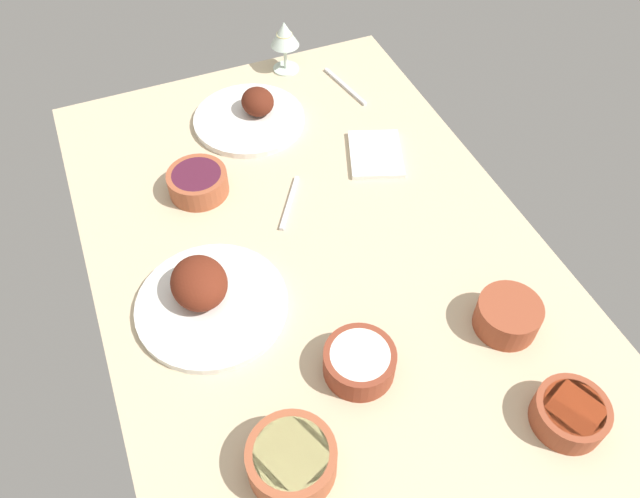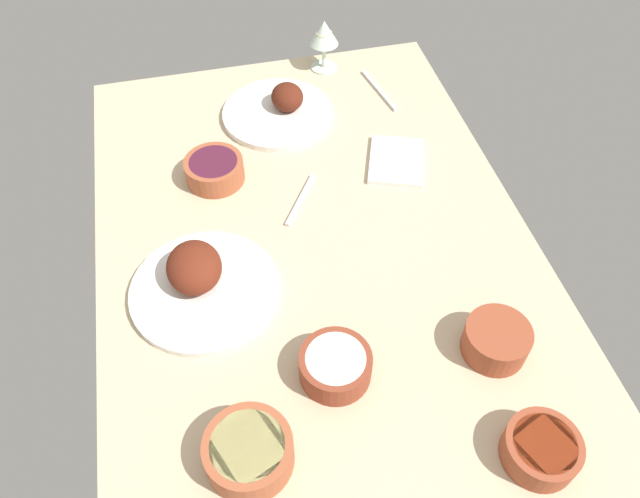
# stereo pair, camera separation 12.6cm
# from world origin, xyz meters

# --- Properties ---
(dining_table) EXTENTS (1.40, 0.90, 0.04)m
(dining_table) POSITION_xyz_m (0.00, 0.00, 0.02)
(dining_table) COLOR #C6B28E
(dining_table) RESTS_ON ground
(plate_center_main) EXTENTS (0.28, 0.28, 0.08)m
(plate_center_main) POSITION_xyz_m (-0.47, 0.01, 0.06)
(plate_center_main) COLOR silver
(plate_center_main) RESTS_ON dining_table
(plate_near_viewer) EXTENTS (0.29, 0.29, 0.09)m
(plate_near_viewer) POSITION_xyz_m (0.03, -0.25, 0.07)
(plate_near_viewer) COLOR silver
(plate_near_viewer) RESTS_ON dining_table
(bowl_sauce) EXTENTS (0.12, 0.12, 0.05)m
(bowl_sauce) POSITION_xyz_m (0.49, 0.25, 0.07)
(bowl_sauce) COLOR brown
(bowl_sauce) RESTS_ON dining_table
(bowl_potatoes) EXTENTS (0.14, 0.14, 0.06)m
(bowl_potatoes) POSITION_xyz_m (0.39, -0.21, 0.07)
(bowl_potatoes) COLOR #A35133
(bowl_potatoes) RESTS_ON dining_table
(bowl_soup) EXTENTS (0.12, 0.12, 0.06)m
(bowl_soup) POSITION_xyz_m (0.29, 0.26, 0.07)
(bowl_soup) COLOR brown
(bowl_soup) RESTS_ON dining_table
(bowl_cream) EXTENTS (0.13, 0.13, 0.06)m
(bowl_cream) POSITION_xyz_m (0.27, -0.04, 0.07)
(bowl_cream) COLOR brown
(bowl_cream) RESTS_ON dining_table
(bowl_onions) EXTENTS (0.13, 0.13, 0.05)m
(bowl_onions) POSITION_xyz_m (-0.27, -0.18, 0.07)
(bowl_onions) COLOR #A35133
(bowl_onions) RESTS_ON dining_table
(wine_glass) EXTENTS (0.08, 0.08, 0.14)m
(wine_glass) POSITION_xyz_m (-0.64, 0.16, 0.14)
(wine_glass) COLOR silver
(wine_glass) RESTS_ON dining_table
(folded_napkin) EXTENTS (0.19, 0.17, 0.01)m
(folded_napkin) POSITION_xyz_m (-0.23, 0.24, 0.05)
(folded_napkin) COLOR white
(folded_napkin) RESTS_ON dining_table
(fork_loose) EXTENTS (0.14, 0.10, 0.01)m
(fork_loose) POSITION_xyz_m (-0.16, -0.01, 0.04)
(fork_loose) COLOR silver
(fork_loose) RESTS_ON dining_table
(spoon_loose) EXTENTS (0.18, 0.04, 0.01)m
(spoon_loose) POSITION_xyz_m (-0.50, 0.28, 0.04)
(spoon_loose) COLOR silver
(spoon_loose) RESTS_ON dining_table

